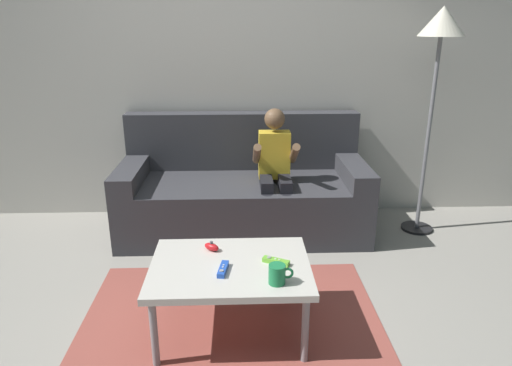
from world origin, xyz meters
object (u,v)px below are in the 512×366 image
couch (243,193)px  nunchuk_red (212,247)px  game_remote_lime_near_edge (276,261)px  game_remote_blue_far_corner (223,269)px  person_seated_on_couch (275,168)px  floor_lamp (440,40)px  coffee_table (230,271)px  coffee_mug (278,274)px

couch → nunchuk_red: 1.16m
game_remote_lime_near_edge → game_remote_blue_far_corner: (-0.27, -0.07, 0.00)m
person_seated_on_couch → nunchuk_red: bearing=-113.3°
game_remote_lime_near_edge → game_remote_blue_far_corner: same height
person_seated_on_couch → floor_lamp: 1.45m
coffee_table → person_seated_on_couch: bearing=74.4°
game_remote_blue_far_corner → game_remote_lime_near_edge: bearing=14.9°
couch → coffee_table: couch is taller
game_remote_blue_far_corner → floor_lamp: floor_lamp is taller
game_remote_lime_near_edge → coffee_mug: size_ratio=1.19×
nunchuk_red → coffee_mug: 0.47m
game_remote_blue_far_corner → coffee_table: bearing=63.6°
coffee_mug → floor_lamp: 2.12m
person_seated_on_couch → game_remote_lime_near_edge: 1.13m
coffee_table → coffee_mug: bearing=-39.3°
game_remote_blue_far_corner → floor_lamp: (1.49, 1.28, 1.03)m
nunchuk_red → floor_lamp: floor_lamp is taller
couch → game_remote_lime_near_edge: (0.15, -1.29, 0.11)m
nunchuk_red → floor_lamp: size_ratio=0.06×
nunchuk_red → coffee_mug: coffee_mug is taller
couch → nunchuk_red: couch is taller
person_seated_on_couch → game_remote_blue_far_corner: person_seated_on_couch is taller
person_seated_on_couch → floor_lamp: floor_lamp is taller
floor_lamp → person_seated_on_couch: bearing=-174.9°
person_seated_on_couch → game_remote_blue_far_corner: bearing=-106.3°
coffee_table → floor_lamp: size_ratio=0.49×
nunchuk_red → floor_lamp: bearing=34.2°
coffee_table → nunchuk_red: size_ratio=8.23×
person_seated_on_couch → coffee_table: person_seated_on_couch is taller
game_remote_lime_near_edge → floor_lamp: bearing=44.8°
person_seated_on_couch → game_remote_lime_near_edge: person_seated_on_couch is taller
person_seated_on_couch → coffee_table: bearing=-105.6°
couch → coffee_mug: bearing=-84.5°
game_remote_lime_near_edge → floor_lamp: size_ratio=0.08×
couch → nunchuk_red: (-0.18, -1.14, 0.12)m
person_seated_on_couch → coffee_mug: person_seated_on_couch is taller
floor_lamp → nunchuk_red: bearing=-145.8°
person_seated_on_couch → game_remote_blue_far_corner: (-0.35, -1.18, -0.15)m
couch → coffee_table: size_ratio=2.29×
couch → game_remote_lime_near_edge: couch is taller
person_seated_on_couch → nunchuk_red: size_ratio=9.89×
coffee_table → floor_lamp: (1.46, 1.22, 1.08)m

